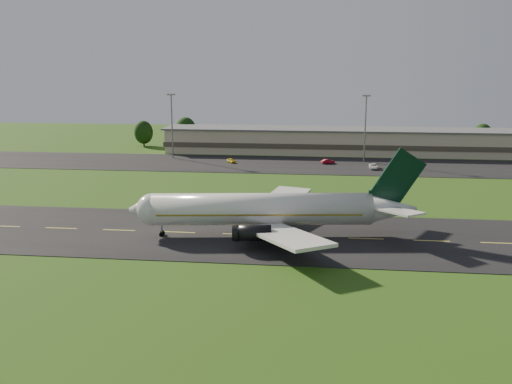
# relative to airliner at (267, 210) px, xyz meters

# --- Properties ---
(ground) EXTENTS (360.00, 360.00, 0.00)m
(ground) POSITION_rel_airliner_xyz_m (17.19, -0.11, -4.66)
(ground) COLOR #294D13
(ground) RESTS_ON ground
(taxiway) EXTENTS (220.00, 30.00, 0.10)m
(taxiway) POSITION_rel_airliner_xyz_m (17.19, -0.11, -4.61)
(taxiway) COLOR black
(taxiway) RESTS_ON ground
(apron) EXTENTS (260.00, 30.00, 0.10)m
(apron) POSITION_rel_airliner_xyz_m (17.19, 71.89, -4.61)
(apron) COLOR black
(apron) RESTS_ON ground
(airliner) EXTENTS (51.17, 41.84, 15.57)m
(airliner) POSITION_rel_airliner_xyz_m (0.00, 0.00, 0.00)
(airliner) COLOR white
(airliner) RESTS_ON ground
(terminal) EXTENTS (145.00, 16.00, 8.40)m
(terminal) POSITION_rel_airliner_xyz_m (23.59, 96.07, -0.67)
(terminal) COLOR beige
(terminal) RESTS_ON ground
(light_mast_west) EXTENTS (2.40, 1.20, 20.35)m
(light_mast_west) POSITION_rel_airliner_xyz_m (-37.81, 79.89, 8.08)
(light_mast_west) COLOR gray
(light_mast_west) RESTS_ON ground
(light_mast_centre) EXTENTS (2.40, 1.20, 20.35)m
(light_mast_centre) POSITION_rel_airliner_xyz_m (22.19, 79.89, 8.08)
(light_mast_centre) COLOR gray
(light_mast_centre) RESTS_ON ground
(tree_line) EXTENTS (194.30, 9.08, 10.64)m
(tree_line) POSITION_rel_airliner_xyz_m (39.69, 105.80, 0.40)
(tree_line) COLOR black
(tree_line) RESTS_ON ground
(service_vehicle_a) EXTENTS (3.41, 3.94, 1.28)m
(service_vehicle_a) POSITION_rel_airliner_xyz_m (-17.90, 73.22, -3.92)
(service_vehicle_a) COLOR #D7BA0C
(service_vehicle_a) RESTS_ON apron
(service_vehicle_b) EXTENTS (4.31, 2.89, 1.34)m
(service_vehicle_b) POSITION_rel_airliner_xyz_m (11.20, 74.80, -3.89)
(service_vehicle_b) COLOR maroon
(service_vehicle_b) RESTS_ON apron
(service_vehicle_c) EXTENTS (2.46, 5.33, 1.48)m
(service_vehicle_c) POSITION_rel_airliner_xyz_m (24.14, 67.50, -3.82)
(service_vehicle_c) COLOR silver
(service_vehicle_c) RESTS_ON apron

